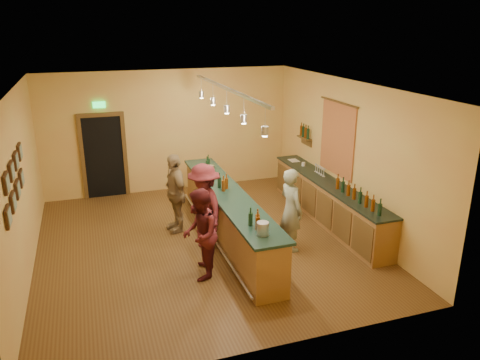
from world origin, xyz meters
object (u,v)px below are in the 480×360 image
object	(u,v)px
customer_b	(175,193)
back_counter	(328,201)
tasting_bar	(228,212)
bartender	(291,210)
bar_stool	(290,197)
customer_c	(204,207)
customer_a	(200,234)

from	to	relation	value
customer_b	back_counter	bearing A→B (deg)	71.02
tasting_bar	bartender	size ratio (longest dim) A/B	3.04
back_counter	bar_stool	world-z (taller)	back_counter
bartender	customer_c	xyz separation A→B (m)	(-1.60, 0.57, 0.04)
back_counter	bartender	xyz separation A→B (m)	(-1.38, -0.98, 0.35)
back_counter	customer_a	world-z (taller)	customer_a
tasting_bar	customer_a	xyz separation A→B (m)	(-0.90, -1.28, 0.21)
customer_a	customer_b	distance (m)	2.09
back_counter	bartender	size ratio (longest dim) A/B	2.71
customer_b	bar_stool	size ratio (longest dim) A/B	2.72
bartender	customer_a	xyz separation A→B (m)	(-1.95, -0.48, -0.02)
customer_a	bar_stool	distance (m)	3.29
customer_b	bartender	bearing A→B (deg)	42.49
customer_a	customer_b	xyz separation A→B (m)	(-0.03, 2.09, 0.04)
bar_stool	back_counter	bearing A→B (deg)	-35.01
bartender	customer_a	bearing A→B (deg)	92.60
bartender	customer_b	world-z (taller)	customer_b
customer_a	customer_c	world-z (taller)	customer_c
customer_a	customer_c	size ratio (longest dim) A/B	0.93
back_counter	customer_a	xyz separation A→B (m)	(-3.33, -1.47, 0.33)
back_counter	bar_stool	bearing A→B (deg)	144.99
customer_a	bar_stool	bearing A→B (deg)	144.67
tasting_bar	customer_a	size ratio (longest dim) A/B	3.11
tasting_bar	customer_c	xyz separation A→B (m)	(-0.55, -0.23, 0.27)
customer_c	tasting_bar	bearing A→B (deg)	102.94
bartender	customer_a	distance (m)	2.01
tasting_bar	customer_b	size ratio (longest dim) A/B	2.96
customer_c	customer_a	bearing A→B (deg)	-28.45
customer_b	customer_c	world-z (taller)	customer_c
tasting_bar	customer_c	size ratio (longest dim) A/B	2.90
bar_stool	bartender	bearing A→B (deg)	-114.33
bartender	customer_b	bearing A→B (deg)	39.59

